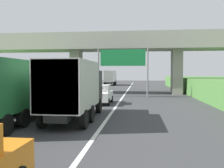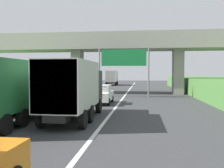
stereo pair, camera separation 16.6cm
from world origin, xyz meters
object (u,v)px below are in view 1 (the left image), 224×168
overhead_highway_sign (123,61)px  truck_green (9,89)px  truck_silver (110,77)px  truck_black (75,87)px  car_white (101,94)px

overhead_highway_sign → truck_green: bearing=-107.3°
truck_silver → truck_green: bearing=-90.1°
truck_black → truck_green: same height
truck_green → truck_silver: same height
truck_black → truck_green: size_ratio=1.00×
overhead_highway_sign → truck_black: 14.66m
car_white → truck_silver: bearing=95.4°
overhead_highway_sign → truck_silver: bearing=99.5°
truck_black → truck_silver: 43.51m
truck_green → car_white: (3.46, 9.56, -1.08)m
truck_black → truck_green: bearing=-152.2°
truck_silver → car_white: bearing=-84.6°
overhead_highway_sign → car_white: size_ratio=1.43×
truck_green → overhead_highway_sign: bearing=72.7°
overhead_highway_sign → truck_green: 16.93m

